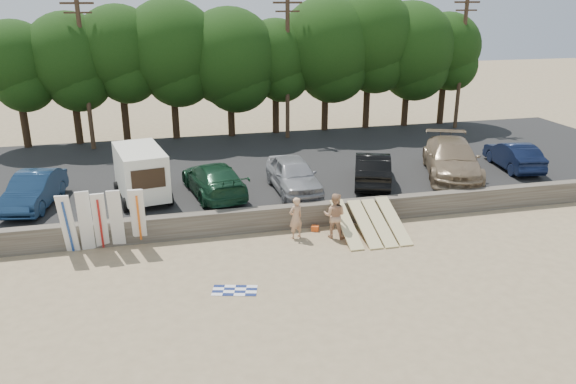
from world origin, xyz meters
The scene contains 27 objects.
ground centered at (0.00, 0.00, 0.00)m, with size 120.00×120.00×0.00m, color tan.
seawall centered at (0.00, 3.00, 0.50)m, with size 44.00×0.50×1.00m, color #6B6356.
parking_lot centered at (0.00, 10.50, 0.35)m, with size 44.00×14.50×0.70m, color #282828.
treeline centered at (0.87, 17.56, 6.14)m, with size 32.27×6.46×9.14m.
utility_poles centered at (2.00, 16.00, 5.43)m, with size 25.80×0.26×9.00m.
box_trailer centered at (-7.10, 6.09, 2.02)m, with size 2.63×3.97×2.36m.
car_0 centered at (-11.65, 6.34, 1.43)m, with size 1.55×4.45×1.47m, color #162E4D.
car_1 centered at (-3.91, 6.00, 1.45)m, with size 2.09×5.14×1.49m, color #143924.
car_2 centered at (-0.25, 5.61, 1.50)m, with size 1.90×4.71×1.61m, color #96969B.
car_3 centered at (3.76, 5.83, 1.48)m, with size 1.64×4.72×1.55m, color black.
car_4 centered at (8.14, 6.05, 1.60)m, with size 2.51×6.17×1.79m, color #8B7458.
car_5 centered at (11.96, 6.41, 1.41)m, with size 1.51×4.34×1.43m, color black.
surfboard_upright_0 centered at (-9.83, 2.40, 1.26)m, with size 0.50×0.06×2.60m, color white.
surfboard_upright_1 centered at (-9.20, 2.50, 1.28)m, with size 0.50×0.06×2.60m, color white.
surfboard_upright_2 centered at (-8.66, 2.43, 1.25)m, with size 0.50×0.06×2.60m, color white.
surfboard_upright_3 centered at (-8.07, 2.48, 1.27)m, with size 0.50×0.06×2.60m, color white.
surfboard_upright_4 centered at (-7.23, 2.50, 1.25)m, with size 0.50×0.06×2.60m, color white.
surfboard_upright_5 centered at (-7.28, 2.52, 1.26)m, with size 0.50×0.06×2.60m, color white.
surfboard_low_0 centered at (0.94, 1.48, 0.57)m, with size 0.56×3.00×0.07m, color beige.
surfboard_low_1 centered at (1.71, 1.43, 0.53)m, with size 0.56×3.00×0.07m, color beige.
surfboard_low_2 centered at (2.34, 1.41, 0.53)m, with size 0.56×3.00×0.07m, color beige.
surfboard_low_3 centered at (2.99, 1.42, 0.56)m, with size 0.56×3.00×0.07m, color beige.
beachgoer_a centered at (-1.08, 1.90, 0.88)m, with size 0.64×0.42×1.75m, color tan.
beachgoer_b centered at (0.46, 1.58, 0.95)m, with size 0.92×0.72×1.90m, color tan.
cooler centered at (2.02, 2.20, 0.16)m, with size 0.38×0.30×0.32m, color #25884D.
gear_bag centered at (-0.11, 2.40, 0.11)m, with size 0.30×0.25×0.22m, color #EB571B.
beach_towel centered at (-4.17, -1.86, 0.01)m, with size 1.50×1.50×0.00m, color white.
Camera 1 is at (-6.38, -18.52, 9.36)m, focal length 35.00 mm.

